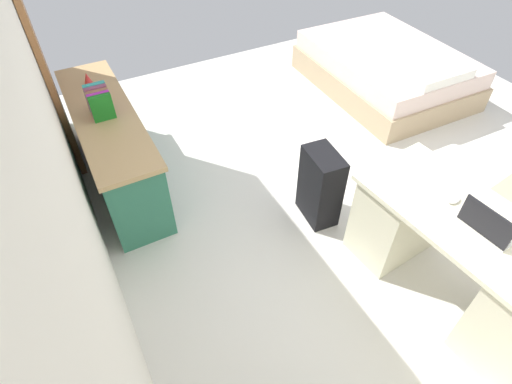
{
  "coord_description": "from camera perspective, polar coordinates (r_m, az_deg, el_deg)",
  "views": [
    {
      "loc": [
        -2.07,
        2.15,
        2.58
      ],
      "look_at": [
        -0.29,
        1.2,
        0.6
      ],
      "focal_mm": 28.69,
      "sensor_mm": 36.0,
      "label": 1
    }
  ],
  "objects": [
    {
      "name": "ground_plane",
      "position": [
        3.94,
        13.46,
        2.12
      ],
      "size": [
        5.6,
        5.6,
        0.0
      ],
      "primitive_type": "plane",
      "color": "silver"
    },
    {
      "name": "wall_back",
      "position": [
        2.42,
        -27.6,
        8.19
      ],
      "size": [
        4.44,
        0.1,
        2.68
      ],
      "primitive_type": "cube",
      "color": "white",
      "rests_on": "ground_plane"
    },
    {
      "name": "credenza",
      "position": [
        3.8,
        -19.27,
        5.94
      ],
      "size": [
        1.8,
        0.48,
        0.72
      ],
      "color": "#2D7056",
      "rests_on": "ground_plane"
    },
    {
      "name": "suitcase_black",
      "position": [
        3.31,
        8.94,
        0.77
      ],
      "size": [
        0.38,
        0.25,
        0.65
      ],
      "primitive_type": "cube",
      "rotation": [
        0.0,
        0.0,
        -0.1
      ],
      "color": "black",
      "rests_on": "ground_plane"
    },
    {
      "name": "desk",
      "position": [
        3.03,
        26.03,
        -8.18
      ],
      "size": [
        1.49,
        0.78,
        0.74
      ],
      "color": "beige",
      "rests_on": "ground_plane"
    },
    {
      "name": "door_wooden",
      "position": [
        4.06,
        -28.07,
        16.84
      ],
      "size": [
        0.88,
        0.05,
        2.04
      ],
      "primitive_type": "cube",
      "color": "#936038",
      "rests_on": "ground_plane"
    },
    {
      "name": "figurine_small",
      "position": [
        4.02,
        -22.45,
        14.39
      ],
      "size": [
        0.08,
        0.08,
        0.11
      ],
      "primitive_type": "cone",
      "color": "red",
      "rests_on": "credenza"
    },
    {
      "name": "book_row",
      "position": [
        3.53,
        -21.01,
        11.69
      ],
      "size": [
        0.24,
        0.17,
        0.24
      ],
      "color": "#19701F",
      "rests_on": "credenza"
    },
    {
      "name": "bed",
      "position": [
        5.26,
        17.64,
        16.01
      ],
      "size": [
        1.94,
        1.45,
        0.58
      ],
      "color": "tan",
      "rests_on": "ground_plane"
    },
    {
      "name": "laptop",
      "position": [
        2.73,
        29.71,
        -4.0
      ],
      "size": [
        0.33,
        0.25,
        0.21
      ],
      "color": "silver",
      "rests_on": "desk"
    },
    {
      "name": "computer_mouse",
      "position": [
        2.85,
        25.88,
        -0.95
      ],
      "size": [
        0.07,
        0.1,
        0.03
      ],
      "primitive_type": "ellipsoid",
      "rotation": [
        0.0,
        0.0,
        0.09
      ],
      "color": "white",
      "rests_on": "desk"
    }
  ]
}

